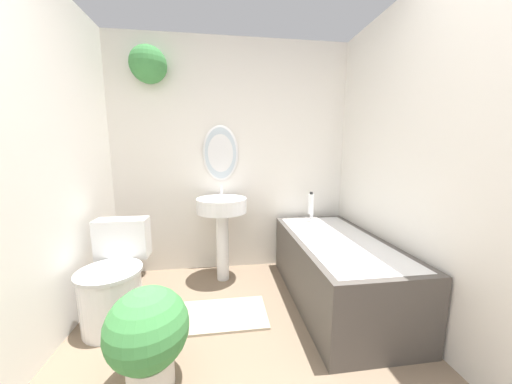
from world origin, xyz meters
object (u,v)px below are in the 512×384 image
(pedestal_sink, at_px, (222,215))
(toilet, at_px, (115,283))
(shampoo_bottle, at_px, (311,204))
(potted_plant, at_px, (148,333))
(bathtub, at_px, (336,268))

(pedestal_sink, bearing_deg, toilet, -145.64)
(toilet, relative_size, pedestal_sink, 0.79)
(pedestal_sink, distance_m, shampoo_bottle, 0.92)
(pedestal_sink, xyz_separation_m, potted_plant, (-0.40, -1.16, -0.34))
(pedestal_sink, height_order, bathtub, pedestal_sink)
(bathtub, bearing_deg, toilet, -178.36)
(potted_plant, bearing_deg, pedestal_sink, 70.89)
(toilet, relative_size, shampoo_bottle, 3.19)
(shampoo_bottle, bearing_deg, potted_plant, -137.41)
(toilet, distance_m, bathtub, 1.76)
(pedestal_sink, height_order, shampoo_bottle, pedestal_sink)
(potted_plant, bearing_deg, bathtub, 25.90)
(shampoo_bottle, bearing_deg, bathtub, -85.95)
(toilet, height_order, potted_plant, toilet)
(pedestal_sink, height_order, potted_plant, pedestal_sink)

